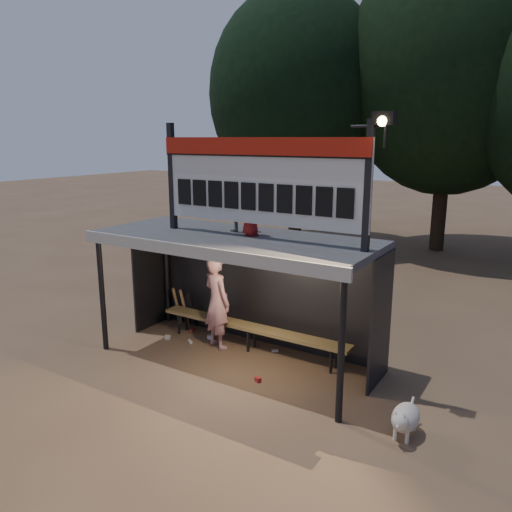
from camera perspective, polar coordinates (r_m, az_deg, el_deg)
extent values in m
plane|color=brown|center=(9.33, -2.39, -11.77)|extent=(80.00, 80.00, 0.00)
imported|color=silver|center=(9.58, -4.47, -5.23)|extent=(0.78, 0.64, 1.83)
imported|color=slate|center=(8.94, -2.10, 6.06)|extent=(0.62, 0.61, 1.01)
imported|color=maroon|center=(8.53, -0.63, 5.22)|extent=(0.50, 0.47, 0.86)
cube|color=#404042|center=(8.62, -2.54, 1.97)|extent=(5.00, 2.00, 0.12)
cube|color=beige|center=(7.82, -6.75, 0.42)|extent=(5.10, 0.06, 0.20)
cylinder|color=black|center=(9.82, -17.18, -4.18)|extent=(0.10, 0.10, 2.20)
cylinder|color=black|center=(7.12, 9.72, -10.54)|extent=(0.10, 0.10, 2.20)
cylinder|color=black|center=(11.03, -10.16, -1.89)|extent=(0.10, 0.10, 2.20)
cylinder|color=black|center=(8.70, 14.27, -6.26)|extent=(0.10, 0.10, 2.20)
cube|color=black|center=(9.72, 0.87, -3.75)|extent=(5.00, 0.04, 2.20)
cube|color=black|center=(10.81, -11.97, -2.28)|extent=(0.04, 1.00, 2.20)
cube|color=black|center=(8.31, 14.08, -7.18)|extent=(0.04, 1.00, 2.20)
cylinder|color=black|center=(9.46, 0.89, 2.33)|extent=(5.00, 0.06, 0.06)
cube|color=black|center=(9.30, -9.57, 8.93)|extent=(0.10, 0.10, 1.90)
cube|color=black|center=(7.41, 12.70, 7.70)|extent=(0.10, 0.10, 1.90)
cube|color=silver|center=(8.20, 0.31, 8.54)|extent=(3.80, 0.08, 1.40)
cube|color=#A4190B|center=(8.13, 0.12, 12.45)|extent=(3.80, 0.04, 0.28)
cube|color=black|center=(8.13, 0.10, 11.39)|extent=(3.80, 0.02, 0.03)
cube|color=black|center=(9.08, -8.18, 7.28)|extent=(0.27, 0.03, 0.45)
cube|color=black|center=(8.87, -6.48, 7.19)|extent=(0.27, 0.03, 0.45)
cube|color=black|center=(8.66, -4.70, 7.09)|extent=(0.27, 0.03, 0.45)
cube|color=black|center=(8.46, -2.84, 6.97)|extent=(0.27, 0.03, 0.45)
cube|color=black|center=(8.28, -0.89, 6.84)|extent=(0.27, 0.03, 0.45)
cube|color=black|center=(8.10, 1.15, 6.69)|extent=(0.27, 0.03, 0.45)
cube|color=black|center=(7.93, 3.27, 6.53)|extent=(0.27, 0.03, 0.45)
cube|color=black|center=(7.78, 5.49, 6.36)|extent=(0.27, 0.03, 0.45)
cube|color=black|center=(7.63, 7.78, 6.16)|extent=(0.27, 0.03, 0.45)
cube|color=black|center=(7.50, 10.16, 5.95)|extent=(0.27, 0.03, 0.45)
cylinder|color=black|center=(7.40, 12.67, 14.29)|extent=(0.50, 0.04, 0.04)
cylinder|color=black|center=(7.31, 14.50, 13.03)|extent=(0.04, 0.04, 0.30)
cube|color=black|center=(7.27, 14.50, 15.00)|extent=(0.30, 0.22, 0.18)
sphere|color=#FFD88C|center=(7.18, 14.25, 14.72)|extent=(0.14, 0.14, 0.14)
cube|color=olive|center=(9.57, -0.55, -8.15)|extent=(4.00, 0.35, 0.06)
cylinder|color=black|center=(10.52, -8.81, -7.60)|extent=(0.05, 0.05, 0.45)
cylinder|color=black|center=(10.69, -7.97, -7.23)|extent=(0.05, 0.05, 0.45)
cylinder|color=black|center=(9.56, -0.94, -9.63)|extent=(0.05, 0.05, 0.45)
cylinder|color=black|center=(9.75, -0.16, -9.16)|extent=(0.05, 0.05, 0.45)
cylinder|color=black|center=(8.84, 8.57, -11.80)|extent=(0.05, 0.05, 0.45)
cylinder|color=black|center=(9.04, 9.19, -11.22)|extent=(0.05, 0.05, 0.45)
cylinder|color=black|center=(19.22, 4.52, 7.07)|extent=(0.50, 0.50, 3.74)
ellipsoid|color=black|center=(19.17, 4.73, 18.00)|extent=(6.46, 6.46, 7.48)
cylinder|color=#302215|center=(18.94, 20.36, 6.87)|extent=(0.50, 0.50, 4.18)
ellipsoid|color=black|center=(18.98, 21.41, 19.19)|extent=(7.22, 7.22, 8.36)
ellipsoid|color=beige|center=(7.38, 16.73, -17.25)|extent=(0.36, 0.58, 0.36)
sphere|color=white|center=(7.10, 16.15, -17.68)|extent=(0.22, 0.22, 0.22)
cone|color=beige|center=(7.03, 15.90, -18.20)|extent=(0.10, 0.10, 0.10)
cone|color=beige|center=(7.04, 15.75, -16.98)|extent=(0.06, 0.06, 0.07)
cone|color=beige|center=(7.02, 16.56, -17.13)|extent=(0.06, 0.06, 0.07)
cylinder|color=#F1E4D0|center=(7.34, 15.60, -19.00)|extent=(0.05, 0.05, 0.18)
cylinder|color=beige|center=(7.31, 16.87, -19.25)|extent=(0.05, 0.05, 0.18)
cylinder|color=beige|center=(7.64, 16.41, -17.67)|extent=(0.05, 0.05, 0.18)
cylinder|color=beige|center=(7.61, 17.63, -17.90)|extent=(0.05, 0.05, 0.18)
cylinder|color=beige|center=(7.60, 17.40, -15.74)|extent=(0.04, 0.16, 0.14)
cylinder|color=#987147|center=(10.96, -9.01, -5.61)|extent=(0.08, 0.27, 0.84)
cylinder|color=#9F754A|center=(10.83, -8.20, -5.80)|extent=(0.08, 0.30, 0.83)
cylinder|color=black|center=(10.71, -7.38, -6.00)|extent=(0.07, 0.32, 0.83)
cube|color=red|center=(8.55, 0.22, -13.94)|extent=(0.12, 0.10, 0.08)
cylinder|color=#BBBCC1|center=(9.59, 2.17, -10.80)|extent=(0.13, 0.13, 0.07)
cube|color=beige|center=(10.34, -10.07, -9.13)|extent=(0.11, 0.09, 0.08)
cylinder|color=#B41E24|center=(10.65, -7.29, -8.38)|extent=(0.10, 0.13, 0.07)
cube|color=#B8B8BD|center=(10.23, -5.27, -9.22)|extent=(0.11, 0.08, 0.08)
cylinder|color=beige|center=(10.09, -7.53, -9.66)|extent=(0.14, 0.12, 0.07)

